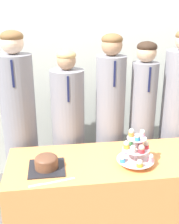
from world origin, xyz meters
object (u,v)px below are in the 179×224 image
at_px(student_1, 69,135).
at_px(student_4, 176,122).
at_px(cupcake_stand, 136,149).
at_px(student_2, 110,125).
at_px(student_3, 142,125).
at_px(round_cake, 46,162).
at_px(student_0, 20,129).
at_px(cake_knife, 44,184).

height_order(student_1, student_4, student_4).
height_order(cupcake_stand, student_2, student_2).
relative_size(cupcake_stand, student_1, 0.19).
bearing_deg(student_3, cupcake_stand, -111.67).
height_order(round_cake, student_4, student_4).
relative_size(student_0, student_3, 1.07).
xyz_separation_m(cupcake_stand, student_1, (-0.47, 0.60, -0.13)).
relative_size(cake_knife, student_3, 0.20).
bearing_deg(student_4, cake_knife, -148.72).
bearing_deg(cake_knife, student_1, 62.02).
xyz_separation_m(cake_knife, student_1, (0.22, 0.77, -0.01)).
bearing_deg(student_2, student_1, 180.00).
distance_m(cupcake_stand, student_2, 0.61).
distance_m(student_1, student_2, 0.40).
xyz_separation_m(round_cake, student_4, (1.25, 0.57, 0.02)).
bearing_deg(round_cake, student_4, 24.55).
xyz_separation_m(cupcake_stand, student_4, (0.58, 0.60, -0.06)).
xyz_separation_m(cupcake_stand, student_0, (-0.90, 0.60, -0.05)).
relative_size(cake_knife, cupcake_stand, 1.11).
distance_m(cake_knife, cupcake_stand, 0.71).
bearing_deg(student_3, round_cake, -147.78).
relative_size(student_0, student_4, 1.01).
xyz_separation_m(student_1, student_2, (0.39, -0.00, 0.08)).
relative_size(round_cake, cupcake_stand, 0.93).
bearing_deg(student_1, round_cake, -109.27).
bearing_deg(student_2, cake_knife, -128.35).
xyz_separation_m(cupcake_stand, student_3, (0.24, 0.60, -0.08)).
bearing_deg(student_2, cupcake_stand, -83.04).
bearing_deg(student_1, cake_knife, -105.64).
xyz_separation_m(round_cake, cake_knife, (-0.02, -0.20, -0.05)).
bearing_deg(cupcake_stand, student_4, 45.94).
height_order(student_0, student_1, student_0).
distance_m(round_cake, student_3, 1.07).
height_order(student_0, student_3, student_0).
bearing_deg(student_0, student_4, -0.00).
bearing_deg(student_4, student_1, -180.00).
xyz_separation_m(round_cake, student_1, (0.20, 0.57, -0.06)).
bearing_deg(cupcake_stand, student_2, 96.96).
bearing_deg(cake_knife, student_0, 93.67).
bearing_deg(student_0, student_3, -0.00).
relative_size(student_1, student_2, 0.92).
height_order(cupcake_stand, student_1, student_1).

